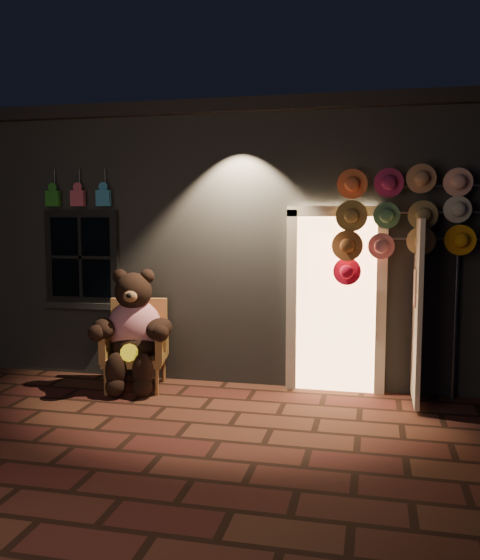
% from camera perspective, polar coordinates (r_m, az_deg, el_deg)
% --- Properties ---
extents(ground, '(60.00, 60.00, 0.00)m').
position_cam_1_polar(ground, '(6.17, -4.84, -13.49)').
color(ground, '#4E2B1E').
rests_on(ground, ground).
extents(shop_building, '(7.30, 5.95, 3.51)m').
position_cam_1_polar(shop_building, '(9.69, 2.23, 4.13)').
color(shop_building, slate).
rests_on(shop_building, ground).
extents(wicker_armchair, '(0.84, 0.79, 1.06)m').
position_cam_1_polar(wicker_armchair, '(7.35, -9.92, -6.07)').
color(wicker_armchair, '#AB6842').
rests_on(wicker_armchair, ground).
extents(teddy_bear, '(1.02, 0.89, 1.44)m').
position_cam_1_polar(teddy_bear, '(7.18, -10.23, -4.77)').
color(teddy_bear, '#C4143A').
rests_on(teddy_bear, ground).
extents(hat_rack, '(1.63, 0.22, 2.62)m').
position_cam_1_polar(hat_rack, '(6.82, 15.24, 5.69)').
color(hat_rack, '#59595E').
rests_on(hat_rack, ground).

